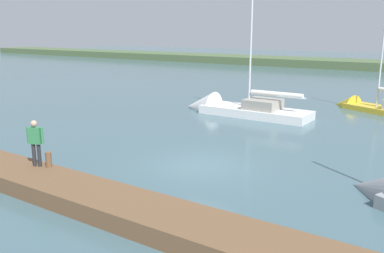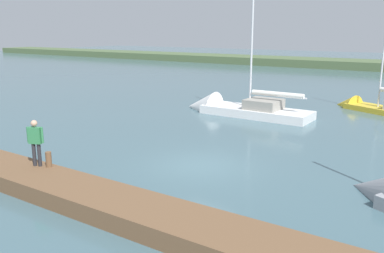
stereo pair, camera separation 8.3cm
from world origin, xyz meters
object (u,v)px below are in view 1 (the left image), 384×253
Objects in this scene: mooring_post_near at (49,160)px; person_on_dock at (35,140)px; sailboat_outer_mooring at (232,110)px; sailboat_far_left at (372,109)px.

person_on_dock is at bearing 21.33° from mooring_post_near.
person_on_dock is at bearing 90.94° from sailboat_outer_mooring.
sailboat_outer_mooring is 10.10m from sailboat_far_left.
sailboat_outer_mooring is at bearing 62.67° from sailboat_far_left.
sailboat_far_left is (-7.96, -6.22, -0.09)m from sailboat_outer_mooring.
person_on_dock is (7.93, 21.94, 1.49)m from sailboat_far_left.
sailboat_outer_mooring is 15.79m from person_on_dock.
mooring_post_near is 0.33× the size of person_on_dock.
sailboat_far_left is 23.38m from person_on_dock.
mooring_post_near is 0.89m from person_on_dock.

